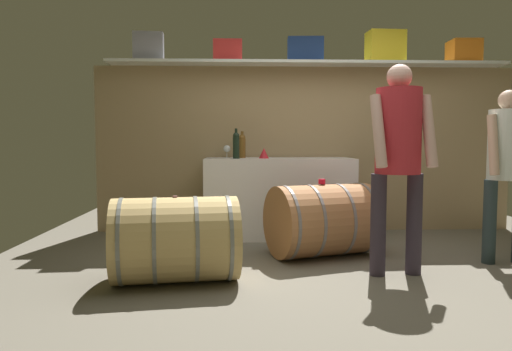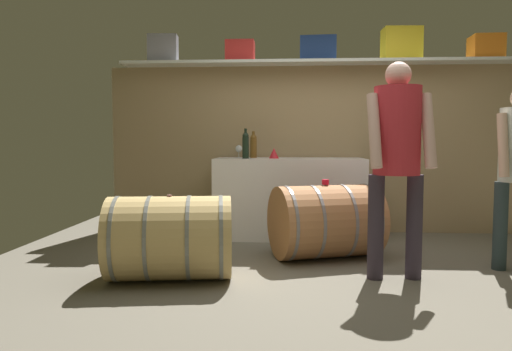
% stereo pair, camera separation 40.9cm
% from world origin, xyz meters
% --- Properties ---
extents(ground_plane, '(6.11, 7.21, 0.02)m').
position_xyz_m(ground_plane, '(0.00, 0.50, -0.01)').
color(ground_plane, '#666052').
extents(back_wall_panel, '(4.91, 0.10, 1.93)m').
position_xyz_m(back_wall_panel, '(0.00, 2.01, 0.97)').
color(back_wall_panel, '#9C835C').
rests_on(back_wall_panel, ground).
extents(high_shelf_board, '(4.52, 0.40, 0.03)m').
position_xyz_m(high_shelf_board, '(0.00, 1.86, 1.95)').
color(high_shelf_board, silver).
rests_on(high_shelf_board, back_wall_panel).
extents(toolcase_grey, '(0.34, 0.21, 0.32)m').
position_xyz_m(toolcase_grey, '(-1.81, 1.86, 2.12)').
color(toolcase_grey, gray).
rests_on(toolcase_grey, high_shelf_board).
extents(toolcase_red, '(0.32, 0.24, 0.24)m').
position_xyz_m(toolcase_red, '(-0.91, 1.86, 2.08)').
color(toolcase_red, red).
rests_on(toolcase_red, high_shelf_board).
extents(toolcase_navy, '(0.41, 0.24, 0.28)m').
position_xyz_m(toolcase_navy, '(-0.03, 1.86, 2.10)').
color(toolcase_navy, navy).
rests_on(toolcase_navy, high_shelf_board).
extents(toolcase_yellow, '(0.42, 0.28, 0.36)m').
position_xyz_m(toolcase_yellow, '(0.89, 1.86, 2.14)').
color(toolcase_yellow, yellow).
rests_on(toolcase_yellow, high_shelf_board).
extents(toolcase_orange, '(0.34, 0.31, 0.26)m').
position_xyz_m(toolcase_orange, '(1.81, 1.86, 2.10)').
color(toolcase_orange, orange).
rests_on(toolcase_orange, high_shelf_board).
extents(work_cabinet, '(1.63, 0.65, 0.88)m').
position_xyz_m(work_cabinet, '(-0.35, 1.62, 0.44)').
color(work_cabinet, white).
rests_on(work_cabinet, ground).
extents(wine_bottle_dark, '(0.07, 0.07, 0.32)m').
position_xyz_m(wine_bottle_dark, '(-0.82, 1.47, 1.03)').
color(wine_bottle_dark, black).
rests_on(wine_bottle_dark, work_cabinet).
extents(wine_bottle_amber, '(0.08, 0.08, 0.30)m').
position_xyz_m(wine_bottle_amber, '(-0.75, 1.72, 1.02)').
color(wine_bottle_amber, brown).
rests_on(wine_bottle_amber, work_cabinet).
extents(wine_glass, '(0.08, 0.08, 0.14)m').
position_xyz_m(wine_glass, '(-0.93, 1.81, 0.97)').
color(wine_glass, white).
rests_on(wine_glass, work_cabinet).
extents(red_funnel, '(0.11, 0.11, 0.11)m').
position_xyz_m(red_funnel, '(-0.52, 1.56, 0.93)').
color(red_funnel, red).
rests_on(red_funnel, work_cabinet).
extents(wine_barrel_near, '(1.09, 0.92, 0.68)m').
position_xyz_m(wine_barrel_near, '(-0.02, 0.70, 0.34)').
color(wine_barrel_near, '#A76F44').
rests_on(wine_barrel_near, ground).
extents(wine_barrel_far, '(1.01, 0.76, 0.66)m').
position_xyz_m(wine_barrel_far, '(-1.27, -0.08, 0.33)').
color(wine_barrel_far, tan).
rests_on(wine_barrel_far, ground).
extents(tasting_cup, '(0.06, 0.06, 0.05)m').
position_xyz_m(tasting_cup, '(-0.03, 0.70, 0.69)').
color(tasting_cup, red).
rests_on(tasting_cup, wine_barrel_near).
extents(winemaker_pouring, '(0.50, 0.42, 1.66)m').
position_xyz_m(winemaker_pouring, '(0.46, 0.05, 1.02)').
color(winemaker_pouring, '#312834').
rests_on(winemaker_pouring, ground).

